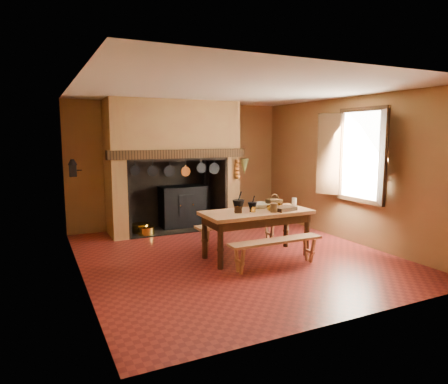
% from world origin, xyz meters
% --- Properties ---
extents(floor, '(5.50, 5.50, 0.00)m').
position_xyz_m(floor, '(0.00, 0.00, 0.00)').
color(floor, maroon).
rests_on(floor, ground).
extents(ceiling, '(5.50, 5.50, 0.00)m').
position_xyz_m(ceiling, '(0.00, 0.00, 2.80)').
color(ceiling, silver).
rests_on(ceiling, back_wall).
extents(back_wall, '(5.00, 0.02, 2.80)m').
position_xyz_m(back_wall, '(0.00, 2.75, 1.40)').
color(back_wall, olive).
rests_on(back_wall, floor).
extents(wall_left, '(0.02, 5.50, 2.80)m').
position_xyz_m(wall_left, '(-2.50, 0.00, 1.40)').
color(wall_left, olive).
rests_on(wall_left, floor).
extents(wall_right, '(0.02, 5.50, 2.80)m').
position_xyz_m(wall_right, '(2.50, 0.00, 1.40)').
color(wall_right, olive).
rests_on(wall_right, floor).
extents(wall_front, '(5.00, 0.02, 2.80)m').
position_xyz_m(wall_front, '(0.00, -2.75, 1.40)').
color(wall_front, olive).
rests_on(wall_front, floor).
extents(chimney_breast, '(2.95, 0.96, 2.80)m').
position_xyz_m(chimney_breast, '(-0.30, 2.31, 1.81)').
color(chimney_breast, olive).
rests_on(chimney_breast, floor).
extents(iron_range, '(1.12, 0.55, 1.60)m').
position_xyz_m(iron_range, '(-0.04, 2.45, 0.48)').
color(iron_range, black).
rests_on(iron_range, floor).
extents(hearth_pans, '(0.51, 0.62, 0.20)m').
position_xyz_m(hearth_pans, '(-1.05, 2.22, 0.09)').
color(hearth_pans, gold).
rests_on(hearth_pans, floor).
extents(hanging_pans, '(1.92, 0.29, 0.27)m').
position_xyz_m(hanging_pans, '(-0.34, 1.81, 1.36)').
color(hanging_pans, black).
rests_on(hanging_pans, chimney_breast).
extents(onion_string, '(0.12, 0.10, 0.46)m').
position_xyz_m(onion_string, '(1.00, 1.79, 1.33)').
color(onion_string, '#A1671D').
rests_on(onion_string, chimney_breast).
extents(herb_bunch, '(0.20, 0.20, 0.35)m').
position_xyz_m(herb_bunch, '(1.18, 1.79, 1.38)').
color(herb_bunch, brown).
rests_on(herb_bunch, chimney_breast).
extents(window, '(0.39, 1.75, 1.76)m').
position_xyz_m(window, '(2.35, -0.40, 1.70)').
color(window, white).
rests_on(window, wall_right).
extents(wall_coffee_mill, '(0.23, 0.16, 0.31)m').
position_xyz_m(wall_coffee_mill, '(-2.42, 1.55, 1.52)').
color(wall_coffee_mill, black).
rests_on(wall_coffee_mill, wall_left).
extents(work_table, '(1.85, 0.82, 0.80)m').
position_xyz_m(work_table, '(0.31, -0.24, 0.68)').
color(work_table, '#A2724A').
rests_on(work_table, floor).
extents(bench_front, '(1.59, 0.28, 0.45)m').
position_xyz_m(bench_front, '(0.31, -0.85, 0.34)').
color(bench_front, '#A2724A').
rests_on(bench_front, floor).
extents(bench_back, '(1.66, 0.29, 0.47)m').
position_xyz_m(bench_back, '(0.31, 0.41, 0.35)').
color(bench_back, '#A2724A').
rests_on(bench_back, floor).
extents(mortar_large, '(0.21, 0.21, 0.35)m').
position_xyz_m(mortar_large, '(-0.04, -0.23, 0.92)').
color(mortar_large, black).
rests_on(mortar_large, work_table).
extents(mortar_small, '(0.16, 0.16, 0.27)m').
position_xyz_m(mortar_small, '(0.20, -0.28, 0.89)').
color(mortar_small, black).
rests_on(mortar_small, work_table).
extents(coffee_grinder, '(0.16, 0.14, 0.17)m').
position_xyz_m(coffee_grinder, '(-0.06, -0.26, 0.87)').
color(coffee_grinder, '#331F10').
rests_on(coffee_grinder, work_table).
extents(brass_mug_a, '(0.10, 0.10, 0.10)m').
position_xyz_m(brass_mug_a, '(0.20, -0.31, 0.85)').
color(brass_mug_a, gold).
rests_on(brass_mug_a, work_table).
extents(brass_mug_b, '(0.09, 0.09, 0.09)m').
position_xyz_m(brass_mug_b, '(0.80, -0.16, 0.85)').
color(brass_mug_b, gold).
rests_on(brass_mug_b, work_table).
extents(mixing_bowl, '(0.36, 0.36, 0.08)m').
position_xyz_m(mixing_bowl, '(0.50, -0.02, 0.85)').
color(mixing_bowl, '#B2A889').
rests_on(mixing_bowl, work_table).
extents(stoneware_crock, '(0.12, 0.12, 0.15)m').
position_xyz_m(stoneware_crock, '(0.50, -0.48, 0.88)').
color(stoneware_crock, brown).
rests_on(stoneware_crock, work_table).
extents(glass_jar, '(0.12, 0.12, 0.16)m').
position_xyz_m(glass_jar, '(1.13, -0.16, 0.88)').
color(glass_jar, beige).
rests_on(glass_jar, work_table).
extents(wicker_basket, '(0.25, 0.18, 0.24)m').
position_xyz_m(wicker_basket, '(0.77, -0.06, 0.88)').
color(wicker_basket, '#4D3417').
rests_on(wicker_basket, work_table).
extents(wooden_tray, '(0.44, 0.35, 0.07)m').
position_xyz_m(wooden_tray, '(0.74, -0.42, 0.84)').
color(wooden_tray, '#331F10').
rests_on(wooden_tray, work_table).
extents(brass_cup, '(0.14, 0.14, 0.09)m').
position_xyz_m(brass_cup, '(0.51, -0.34, 0.85)').
color(brass_cup, gold).
rests_on(brass_cup, work_table).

